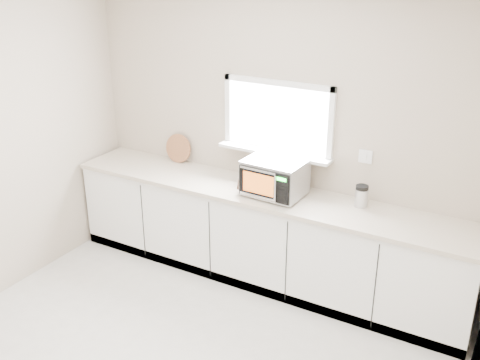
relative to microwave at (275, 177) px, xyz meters
The scene contains 7 objects.
back_wall 0.44m from the microwave, 112.31° to the left, with size 4.00×0.17×2.70m.
cabinets 0.67m from the microwave, 166.80° to the left, with size 3.92×0.60×0.88m, color white.
countertop 0.24m from the microwave, behind, with size 3.92×0.64×0.04m, color beige.
microwave is the anchor object (origin of this frame).
knife_block 0.26m from the microwave, behind, with size 0.13×0.21×0.29m.
cutting_board 1.28m from the microwave, 167.75° to the left, with size 0.30×0.30×0.02m, color #A66640.
coffee_grinder 0.78m from the microwave, 11.91° to the left, with size 0.12×0.12×0.20m.
Camera 1 is at (2.16, -2.53, 3.00)m, focal length 42.00 mm.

